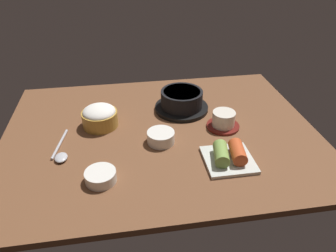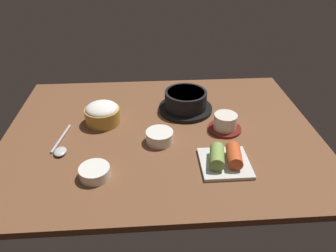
{
  "view_description": "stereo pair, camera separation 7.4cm",
  "coord_description": "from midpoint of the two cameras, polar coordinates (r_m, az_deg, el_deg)",
  "views": [
    {
      "loc": [
        -11.1,
        -84.62,
        59.22
      ],
      "look_at": [
        2.0,
        -2.0,
        5.0
      ],
      "focal_mm": 33.96,
      "sensor_mm": 36.0,
      "label": 1
    },
    {
      "loc": [
        -3.71,
        -85.46,
        59.22
      ],
      "look_at": [
        2.0,
        -2.0,
        5.0
      ],
      "focal_mm": 33.96,
      "sensor_mm": 36.0,
      "label": 2
    }
  ],
  "objects": [
    {
      "name": "dining_table",
      "position": [
        1.03,
        0.88,
        -1.35
      ],
      "size": [
        100.0,
        76.0,
        2.0
      ],
      "primitive_type": "cube",
      "color": "brown",
      "rests_on": "ground"
    },
    {
      "name": "stone_pot",
      "position": [
        1.13,
        5.07,
        4.39
      ],
      "size": [
        19.05,
        19.05,
        7.27
      ],
      "color": "black",
      "rests_on": "dining_table"
    },
    {
      "name": "rice_bowl",
      "position": [
        1.07,
        -9.76,
        2.26
      ],
      "size": [
        11.57,
        11.57,
        7.22
      ],
      "color": "#B78C38",
      "rests_on": "dining_table"
    },
    {
      "name": "tea_cup_with_saucer",
      "position": [
        1.04,
        12.23,
        0.48
      ],
      "size": [
        10.74,
        10.74,
        5.63
      ],
      "color": "maroon",
      "rests_on": "dining_table"
    },
    {
      "name": "banchan_cup_center",
      "position": [
        0.97,
        0.68,
        -1.93
      ],
      "size": [
        8.38,
        8.38,
        3.65
      ],
      "color": "white",
      "rests_on": "dining_table"
    },
    {
      "name": "kimchi_plate",
      "position": [
        0.9,
        12.59,
        -5.86
      ],
      "size": [
        13.62,
        13.62,
        5.03
      ],
      "color": "silver",
      "rests_on": "dining_table"
    },
    {
      "name": "side_bowl_near",
      "position": [
        0.86,
        -10.61,
        -8.16
      ],
      "size": [
        8.18,
        8.18,
        3.0
      ],
      "color": "white",
      "rests_on": "dining_table"
    },
    {
      "name": "spoon",
      "position": [
        0.99,
        -16.71,
        -3.74
      ],
      "size": [
        4.83,
        16.95,
        1.35
      ],
      "color": "#B7B7BC",
      "rests_on": "dining_table"
    }
  ]
}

